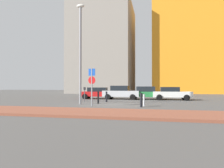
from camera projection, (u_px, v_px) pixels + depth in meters
name	position (u px, v px, depth m)	size (l,w,h in m)	color
ground_plane	(110.00, 104.00, 16.83)	(120.00, 120.00, 0.00)	#4C4947
sidewalk_brick	(88.00, 112.00, 11.13)	(40.00, 3.37, 0.14)	brown
parked_car_red	(98.00, 93.00, 24.31)	(4.26, 2.20, 1.39)	red
parked_car_silver	(121.00, 92.00, 23.58)	(4.34, 1.99, 1.60)	#B7BABF
parked_car_green	(147.00, 93.00, 23.32)	(4.33, 2.04, 1.51)	#237238
parked_car_white	(171.00, 93.00, 22.30)	(4.27, 2.01, 1.46)	white
parking_sign_post	(92.00, 82.00, 15.48)	(0.60, 0.11, 2.94)	gray
parking_meter	(85.00, 92.00, 19.91)	(0.18, 0.14, 1.45)	#4C4C51
street_lamp	(80.00, 47.00, 17.03)	(0.70, 0.36, 8.59)	gray
traffic_bollard_near	(98.00, 98.00, 17.59)	(0.15, 0.15, 1.07)	black
traffic_bollard_mid	(144.00, 100.00, 15.22)	(0.15, 0.15, 0.92)	#B7B7BC
traffic_bollard_far	(141.00, 100.00, 14.58)	(0.17, 0.17, 1.02)	black
traffic_bollard_edge	(106.00, 97.00, 19.48)	(0.18, 0.18, 1.02)	black
building_colorful_midrise	(189.00, 44.00, 46.49)	(16.85, 14.63, 23.08)	orange
building_under_construction	(104.00, 49.00, 46.99)	(13.32, 15.00, 20.57)	gray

